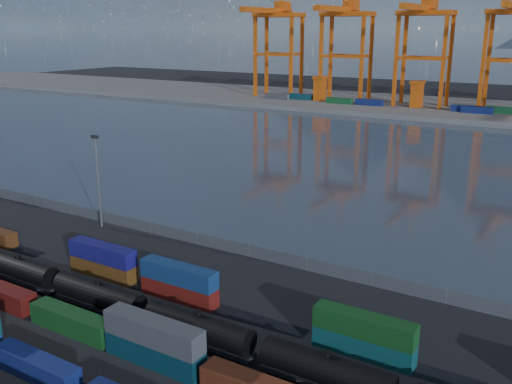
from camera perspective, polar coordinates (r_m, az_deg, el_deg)
The scene contains 12 objects.
ground at distance 69.51m, azimuth -13.48°, elevation -13.88°, with size 700.00×700.00×0.00m, color black.
harbor_water at distance 156.78m, azimuth 14.54°, elevation 2.95°, with size 700.00×700.00×0.00m, color #333D49.
far_quay at distance 257.51m, azimuth 21.69°, elevation 7.53°, with size 700.00×70.00×2.00m, color #514F4C.
container_row_south at distance 61.32m, azimuth -18.96°, elevation -16.62°, with size 137.92×2.25×4.79m.
container_row_mid at distance 65.43m, azimuth -12.69°, elevation -14.31°, with size 141.38×2.43×5.17m.
container_row_north at distance 76.43m, azimuth -8.53°, elevation -8.74°, with size 141.32×2.28×4.86m.
tanker_string at distance 80.12m, azimuth -19.29°, elevation -8.46°, with size 122.49×3.01×4.30m.
waterfront_fence at distance 88.74m, azimuth -0.68°, elevation -5.90°, with size 160.12×0.12×2.20m.
yard_light_mast at distance 103.26m, azimuth -15.53°, elevation 1.52°, with size 1.60×0.40×16.60m.
gantry_cranes at distance 250.36m, azimuth 20.51°, elevation 15.43°, with size 197.39×42.99×58.21m.
quay_containers at distance 245.25m, azimuth 18.58°, elevation 8.00°, with size 172.58×10.99×2.60m.
straddle_carriers at distance 247.39m, azimuth 20.85°, elevation 8.90°, with size 140.00×7.00×11.10m.
Camera 1 is at (44.04, -41.54, 34.17)m, focal length 40.00 mm.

